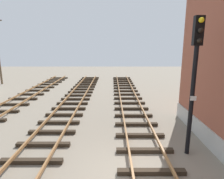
{
  "coord_description": "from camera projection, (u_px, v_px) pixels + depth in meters",
  "views": [
    {
      "loc": [
        -0.67,
        -6.09,
        4.53
      ],
      "look_at": [
        -0.63,
        7.54,
        1.5
      ],
      "focal_mm": 30.41,
      "sensor_mm": 36.0,
      "label": 1
    }
  ],
  "objects": [
    {
      "name": "ground_plane",
      "position": [
        130.0,
        174.0,
        6.93
      ],
      "size": [
        80.0,
        80.0,
        0.0
      ],
      "primitive_type": "plane",
      "color": "slate"
    },
    {
      "name": "track_near_building",
      "position": [
        151.0,
        171.0,
        6.9
      ],
      "size": [
        2.5,
        45.35,
        0.32
      ],
      "color": "#2D2319",
      "rests_on": "ground"
    },
    {
      "name": "track_centre",
      "position": [
        23.0,
        171.0,
        6.89
      ],
      "size": [
        2.5,
        45.35,
        0.32
      ],
      "color": "#2D2319",
      "rests_on": "ground"
    },
    {
      "name": "signal_mast",
      "position": [
        194.0,
        72.0,
        7.53
      ],
      "size": [
        0.36,
        0.4,
        5.69
      ],
      "color": "black",
      "rests_on": "ground"
    }
  ]
}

